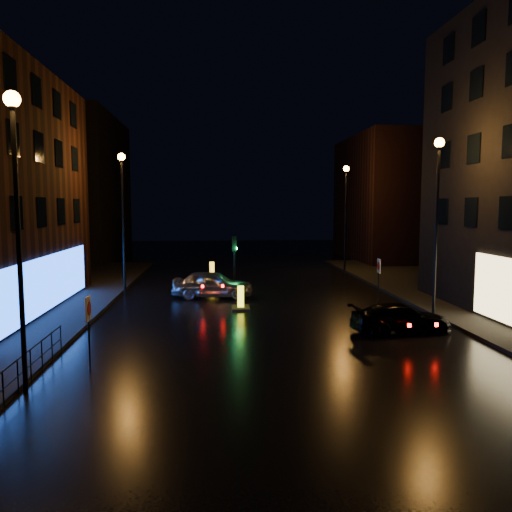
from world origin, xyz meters
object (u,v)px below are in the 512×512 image
at_px(traffic_signal, 234,284).
at_px(bollard_far, 212,274).
at_px(bollard_near, 241,304).
at_px(dark_sedan, 401,318).
at_px(road_sign_left, 88,315).
at_px(silver_hatchback, 213,284).
at_px(road_sign_right, 379,270).

height_order(traffic_signal, bollard_far, traffic_signal).
bearing_deg(bollard_near, bollard_far, 98.03).
bearing_deg(bollard_near, dark_sedan, -39.43).
xyz_separation_m(bollard_near, road_sign_left, (-5.41, -9.04, 1.53)).
distance_m(silver_hatchback, bollard_near, 3.68).
height_order(dark_sedan, road_sign_left, road_sign_left).
relative_size(traffic_signal, bollard_near, 2.51).
relative_size(bollard_far, road_sign_left, 0.64).
distance_m(silver_hatchback, dark_sedan, 11.73).
relative_size(traffic_signal, dark_sedan, 0.82).
bearing_deg(bollard_near, road_sign_right, 11.43).
relative_size(bollard_near, road_sign_right, 0.58).
relative_size(traffic_signal, road_sign_right, 1.46).
distance_m(dark_sedan, bollard_far, 18.59).
height_order(silver_hatchback, road_sign_left, road_sign_left).
bearing_deg(silver_hatchback, road_sign_right, -95.04).
bearing_deg(dark_sedan, traffic_signal, 27.39).
bearing_deg(dark_sedan, bollard_near, 45.13).
height_order(silver_hatchback, dark_sedan, silver_hatchback).
distance_m(traffic_signal, silver_hatchback, 2.09).
bearing_deg(dark_sedan, silver_hatchback, 37.05).
bearing_deg(traffic_signal, dark_sedan, -57.65).
xyz_separation_m(traffic_signal, bollard_near, (0.11, -4.94, -0.24)).
distance_m(traffic_signal, dark_sedan, 12.20).
distance_m(bollard_far, road_sign_right, 13.68).
relative_size(silver_hatchback, road_sign_right, 1.95).
xyz_separation_m(traffic_signal, dark_sedan, (6.53, -10.31, 0.11)).
xyz_separation_m(dark_sedan, bollard_near, (-6.41, 5.37, -0.35)).
bearing_deg(silver_hatchback, dark_sedan, -131.67).
height_order(silver_hatchback, bollard_near, silver_hatchback).
height_order(traffic_signal, bollard_near, traffic_signal).
height_order(bollard_near, road_sign_right, road_sign_right).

